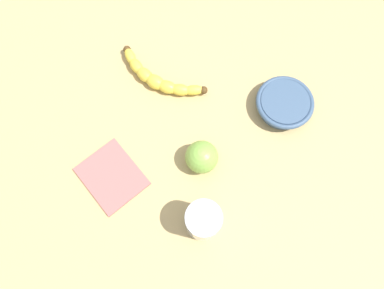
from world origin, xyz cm
name	(u,v)px	position (x,y,z in cm)	size (l,w,h in cm)	color
wooden_tabletop	(182,125)	(0.00, 0.00, 1.50)	(120.00, 120.00, 3.00)	tan
banana	(158,78)	(-5.57, -10.85, 4.70)	(7.65, 23.41, 3.41)	yellow
smoothie_glass	(203,221)	(16.72, 16.99, 7.69)	(7.28, 7.28, 9.95)	silver
ceramic_bowl	(284,104)	(-16.51, 17.56, 5.24)	(13.47, 13.47, 3.70)	#3D5675
green_apple_fruit	(202,157)	(5.38, 9.09, 6.64)	(7.28, 7.28, 7.28)	#84B747
folded_napkin	(112,176)	(19.51, -5.45, 3.30)	(11.52, 13.81, 0.60)	#BC6660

